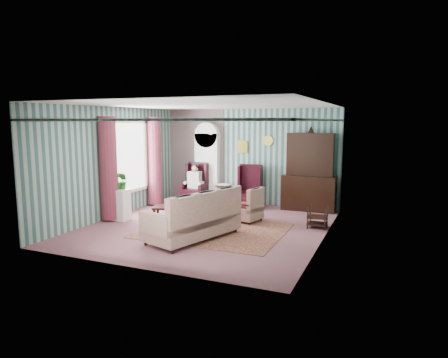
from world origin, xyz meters
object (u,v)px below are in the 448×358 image
at_px(bookcase, 207,166).
at_px(round_side_table, 223,194).
at_px(seated_woman, 195,184).
at_px(nest_table, 318,217).
at_px(sofa, 193,214).
at_px(wingback_left, 195,183).
at_px(dresser_hutch, 309,169).
at_px(floral_armchair, 247,202).
at_px(plant_stand, 118,205).
at_px(wingback_right, 248,186).
at_px(coffee_table, 172,214).

xyz_separation_m(bookcase, round_side_table, (0.65, -0.24, -0.82)).
bearing_deg(seated_woman, nest_table, -20.85).
height_order(round_side_table, sofa, sofa).
relative_size(wingback_left, seated_woman, 1.06).
bearing_deg(dresser_hutch, floral_armchair, -122.24).
bearing_deg(sofa, wingback_left, 44.28).
distance_m(sofa, floral_armchair, 1.95).
bearing_deg(seated_woman, dresser_hutch, 4.41).
bearing_deg(wingback_left, plant_stand, -106.22).
xyz_separation_m(dresser_hutch, seated_woman, (-3.50, -0.27, -0.59)).
height_order(dresser_hutch, nest_table, dresser_hutch).
height_order(bookcase, floral_armchair, bookcase).
relative_size(sofa, floral_armchair, 2.21).
bearing_deg(floral_armchair, dresser_hutch, -17.86).
height_order(wingback_left, wingback_right, same).
bearing_deg(round_side_table, wingback_right, -10.01).
relative_size(nest_table, sofa, 0.25).
bearing_deg(plant_stand, bookcase, 71.51).
bearing_deg(seated_woman, coffee_table, -76.36).
relative_size(wingback_left, nest_table, 2.31).
distance_m(seated_woman, round_side_table, 0.96).
height_order(seated_woman, coffee_table, seated_woman).
bearing_deg(coffee_table, sofa, -43.09).
relative_size(bookcase, sofa, 1.02).
height_order(dresser_hutch, round_side_table, dresser_hutch).
bearing_deg(wingback_right, floral_armchair, -71.38).
bearing_deg(wingback_left, sofa, -63.60).
distance_m(nest_table, sofa, 3.05).
bearing_deg(floral_armchair, bookcase, 59.77).
xyz_separation_m(nest_table, plant_stand, (-4.87, -1.20, 0.13)).
height_order(nest_table, coffee_table, nest_table).
relative_size(dresser_hutch, plant_stand, 2.95).
height_order(wingback_left, sofa, wingback_left).
xyz_separation_m(wingback_left, round_side_table, (0.90, 0.15, -0.33)).
distance_m(round_side_table, sofa, 3.75).
distance_m(dresser_hutch, sofa, 4.21).
relative_size(dresser_hutch, sofa, 1.08).
relative_size(wingback_left, plant_stand, 1.56).
relative_size(dresser_hutch, coffee_table, 2.55).
xyz_separation_m(nest_table, sofa, (-2.34, -1.94, 0.28)).
bearing_deg(floral_armchair, wingback_left, 69.02).
bearing_deg(seated_woman, round_side_table, 9.46).
xyz_separation_m(sofa, coffee_table, (-1.15, 1.07, -0.35)).
height_order(wingback_right, coffee_table, wingback_right).
height_order(round_side_table, floral_armchair, floral_armchair).
bearing_deg(bookcase, plant_stand, -108.49).
distance_m(dresser_hutch, floral_armchair, 2.35).
bearing_deg(wingback_left, floral_armchair, -35.37).
relative_size(seated_woman, coffee_table, 1.28).
relative_size(nest_table, plant_stand, 0.68).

